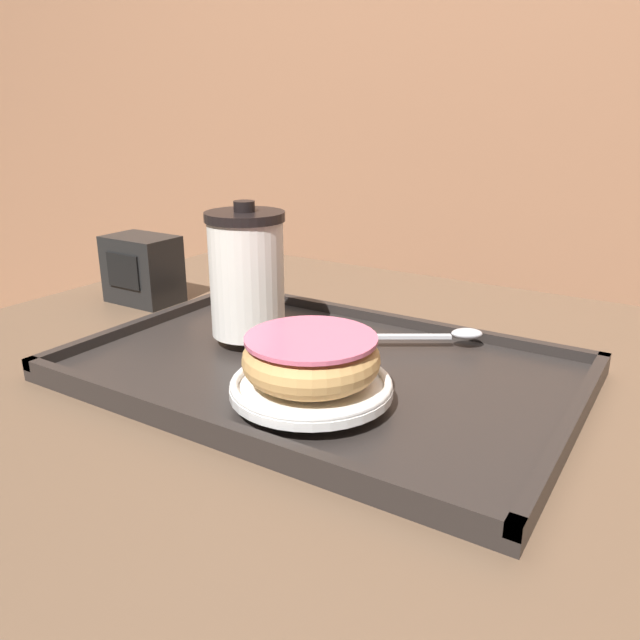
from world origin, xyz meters
The scene contains 8 objects.
wall_behind centered at (0.00, 1.10, 1.20)m, with size 8.00×0.05×2.40m.
cafe_table centered at (0.00, 0.00, 0.54)m, with size 0.95×0.88×0.70m.
serving_tray centered at (0.04, -0.02, 0.71)m, with size 0.51×0.34×0.02m.
coffee_cup_front centered at (-0.07, 0.00, 0.80)m, with size 0.09×0.09×0.15m.
plate_with_chocolate_donut centered at (0.08, -0.10, 0.74)m, with size 0.15×0.15×0.01m.
donut_chocolate_glazed centered at (0.08, -0.10, 0.76)m, with size 0.12×0.12×0.04m.
spoon centered at (0.13, 0.11, 0.73)m, with size 0.12×0.08×0.01m.
napkin_dispenser centered at (-0.33, 0.08, 0.75)m, with size 0.10×0.07×0.10m.
Camera 1 is at (0.36, -0.53, 0.97)m, focal length 35.00 mm.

